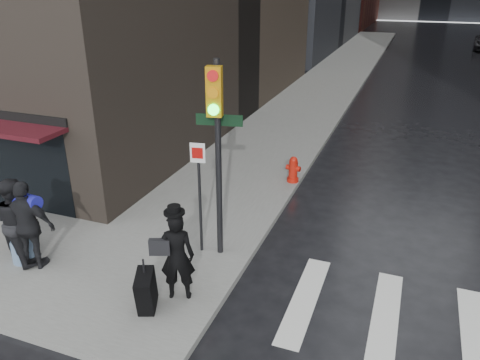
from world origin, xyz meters
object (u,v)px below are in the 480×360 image
object	(u,v)px
man_jeans	(17,221)
traffic_light	(215,136)
fire_hydrant	(293,170)
man_greycoat	(29,226)
man_overcoat	(171,262)

from	to	relation	value
man_jeans	traffic_light	size ratio (longest dim) A/B	0.45
fire_hydrant	man_jeans	bearing A→B (deg)	-125.01
man_greycoat	fire_hydrant	size ratio (longest dim) A/B	2.46
man_jeans	man_greycoat	distance (m)	0.42
fire_hydrant	man_greycoat	bearing A→B (deg)	-122.16
man_overcoat	fire_hydrant	size ratio (longest dim) A/B	2.49
man_overcoat	fire_hydrant	xyz separation A→B (m)	(0.74, 6.55, -0.50)
man_overcoat	man_greycoat	bearing A→B (deg)	-20.36
man_greycoat	traffic_light	distance (m)	4.46
traffic_light	fire_hydrant	xyz separation A→B (m)	(0.55, 4.71, -2.51)
traffic_light	man_greycoat	bearing A→B (deg)	-163.04
man_overcoat	fire_hydrant	world-z (taller)	man_overcoat
man_overcoat	man_greycoat	distance (m)	3.41
man_jeans	fire_hydrant	bearing A→B (deg)	-109.45
man_jeans	fire_hydrant	world-z (taller)	man_jeans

